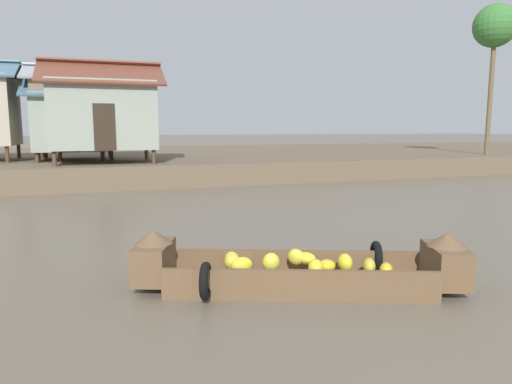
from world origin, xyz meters
TOP-DOWN VIEW (x-y plane):
  - ground_plane at (0.00, 10.00)m, footprint 300.00×300.00m
  - riverbank_strip at (0.00, 27.23)m, footprint 160.00×20.00m
  - banana_boat at (-0.18, 5.52)m, footprint 4.78×2.61m
  - stilt_house_mid_left at (-4.00, 22.12)m, footprint 3.73×3.83m
  - stilt_house_mid_right at (-3.80, 22.41)m, footprint 4.06×3.97m
  - stilt_house_right at (-2.61, 19.76)m, footprint 4.80×3.78m
  - palm_tree_near at (17.35, 19.09)m, footprint 2.26×2.26m

SIDE VIEW (x-z plane):
  - ground_plane at x=0.00m, z-range 0.00..0.00m
  - banana_boat at x=-0.18m, z-range -0.14..0.73m
  - riverbank_strip at x=0.00m, z-range 0.00..0.92m
  - stilt_house_mid_left at x=-4.00m, z-range 0.80..4.57m
  - stilt_house_right at x=-2.61m, z-range 0.84..5.04m
  - stilt_house_mid_right at x=-3.80m, z-range 1.04..5.35m
  - palm_tree_near at x=17.35m, z-range 3.66..11.63m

